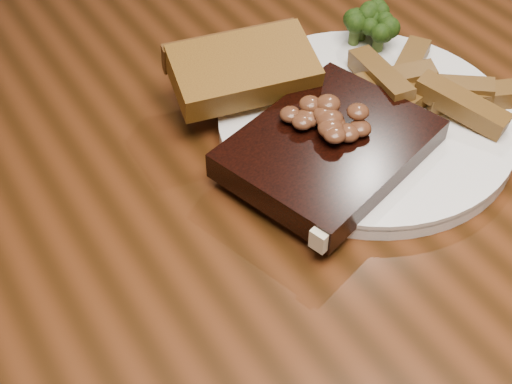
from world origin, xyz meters
TOP-DOWN VIEW (x-y plane):
  - dining_table at (0.00, 0.00)m, footprint 1.60×0.90m
  - chair_far at (0.14, 0.68)m, footprint 0.40×0.40m
  - plate at (0.12, 0.03)m, footprint 0.31×0.31m
  - steak at (0.06, 0.00)m, footprint 0.19×0.16m
  - steak_bone at (0.06, -0.05)m, footprint 0.14×0.05m
  - mushroom_pile at (0.06, 0.01)m, footprint 0.06×0.06m
  - garlic_bread at (0.04, 0.10)m, footprint 0.13×0.09m
  - potato_wedges at (0.18, 0.01)m, footprint 0.11×0.11m
  - broccoli_cluster at (0.19, 0.10)m, footprint 0.06×0.06m

SIDE VIEW (x-z plane):
  - chair_far at x=0.14m, z-range 0.04..0.86m
  - dining_table at x=0.00m, z-range 0.28..1.03m
  - plate at x=0.12m, z-range 0.75..0.76m
  - steak_bone at x=0.06m, z-range 0.76..0.78m
  - steak at x=0.06m, z-range 0.76..0.79m
  - potato_wedges at x=0.18m, z-range 0.76..0.79m
  - garlic_bread at x=0.04m, z-range 0.76..0.79m
  - broccoli_cluster at x=0.19m, z-range 0.76..0.80m
  - mushroom_pile at x=0.06m, z-range 0.79..0.81m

